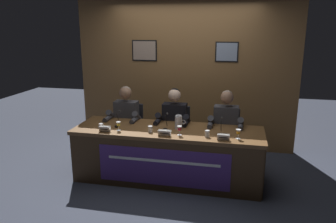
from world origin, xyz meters
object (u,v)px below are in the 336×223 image
panelist_center (174,123)px  chair_right (225,139)px  microphone_right (221,129)px  water_cup_center (150,129)px  juice_glass_right (238,132)px  microphone_center (166,124)px  nameplate_left (105,129)px  microphone_left (118,121)px  juice_glass_left (118,124)px  panelist_right (226,126)px  conference_table (166,148)px  chair_center (176,136)px  water_pitcher_central (179,122)px  chair_left (130,133)px  nameplate_center (164,133)px  nameplate_right (223,137)px  juice_glass_center (179,129)px  water_cup_right (207,134)px  water_cup_left (101,127)px  panelist_left (125,120)px

panelist_center → chair_right: panelist_center is taller
microphone_right → water_cup_center: bearing=-172.9°
panelist_center → juice_glass_right: bearing=-32.7°
microphone_center → juice_glass_right: bearing=-11.2°
nameplate_left → microphone_left: size_ratio=0.73×
juice_glass_left → panelist_right: bearing=23.4°
conference_table → chair_center: 0.71m
water_pitcher_central → microphone_right: bearing=-11.5°
chair_left → nameplate_center: 1.25m
chair_right → panelist_right: 0.34m
juice_glass_left → microphone_center: size_ratio=0.57×
chair_left → nameplate_right: bearing=-30.3°
microphone_left → nameplate_right: size_ratio=1.38×
juice_glass_center → microphone_right: size_ratio=0.57×
nameplate_center → microphone_right: 0.75m
panelist_center → chair_right: size_ratio=1.36×
nameplate_right → juice_glass_center: bearing=172.3°
chair_left → juice_glass_left: chair_left is taller
microphone_center → microphone_right: bearing=-4.3°
microphone_right → microphone_left: bearing=178.4°
nameplate_center → water_cup_center: size_ratio=2.01×
panelist_right → water_cup_right: (-0.21, -0.62, 0.07)m
microphone_left → microphone_center: same height
water_cup_left → panelist_center: panelist_center is taller
panelist_left → juice_glass_left: size_ratio=9.92×
juice_glass_left → water_cup_center: (0.44, 0.02, -0.05)m
chair_center → juice_glass_left: bearing=-128.5°
nameplate_center → water_cup_center: water_cup_center is taller
nameplate_left → nameplate_right: 1.59m
juice_glass_center → water_cup_left: bearing=179.8°
chair_left → panelist_right: size_ratio=0.73×
chair_left → microphone_right: microphone_right is taller
juice_glass_center → chair_center: bearing=103.7°
chair_right → nameplate_left: bearing=-150.4°
microphone_right → chair_left: bearing=155.9°
panelist_right → panelist_center: bearing=180.0°
panelist_center → microphone_center: (-0.03, -0.42, 0.10)m
microphone_left → microphone_center: size_ratio=1.00×
water_cup_center → water_cup_right: same height
panelist_center → nameplate_center: 0.71m
water_cup_center → chair_right: chair_right is taller
panelist_center → panelist_left: bearing=180.0°
panelist_center → water_cup_center: bearing=-109.1°
chair_left → panelist_center: bearing=-14.4°
nameplate_center → water_cup_right: size_ratio=2.01×
conference_table → microphone_right: microphone_right is taller
juice_glass_left → water_cup_left: 0.26m
juice_glass_center → chair_right: chair_right is taller
nameplate_left → water_cup_right: water_cup_right is taller
nameplate_right → juice_glass_right: (0.18, 0.09, 0.05)m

